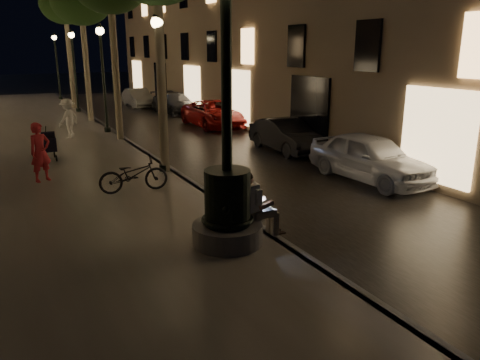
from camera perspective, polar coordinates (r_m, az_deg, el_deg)
ground at (r=21.67m, az=-14.44°, el=4.85°), size 120.00×120.00×0.00m
cobble_lane at (r=22.52m, az=-6.99°, el=5.66°), size 6.00×45.00×0.02m
promenade at (r=21.13m, az=-25.06°, el=3.86°), size 8.00×45.00×0.20m
curb_strip at (r=21.65m, az=-14.46°, el=5.11°), size 0.25×45.00×0.20m
fountain_lamppost at (r=9.06m, az=-1.55°, el=-1.76°), size 1.40×1.40×5.21m
seated_man_laptop at (r=9.42m, az=1.82°, el=-2.84°), size 1.04×0.35×1.41m
tree_third at (r=26.24m, az=-18.84°, el=19.85°), size 3.00×3.00×7.20m
tree_far at (r=32.19m, az=-20.59°, el=19.33°), size 3.00×3.00×7.50m
lamp_curb_a at (r=14.49m, az=-9.80°, el=12.80°), size 0.36×0.36×4.81m
lamp_curb_b at (r=22.23m, az=-16.42°, el=13.39°), size 0.36×0.36×4.81m
lamp_curb_c at (r=30.11m, az=-19.62°, el=13.61°), size 0.36×0.36×4.81m
lamp_curb_d at (r=38.04m, az=-21.48°, el=13.72°), size 0.36×0.36×4.81m
stroller at (r=17.36m, az=-22.36°, el=4.13°), size 0.50×1.13×1.16m
car_front at (r=14.84m, az=15.59°, el=2.70°), size 1.94×4.34×1.45m
car_second at (r=18.49m, az=5.61°, el=5.43°), size 1.42×3.86×1.26m
car_third at (r=24.30m, az=-3.12°, el=8.07°), size 2.33×4.87×1.34m
car_rear at (r=29.56m, az=-7.92°, el=9.26°), size 2.10×4.48×1.27m
car_fifth at (r=33.19m, az=-12.31°, el=9.75°), size 1.33×3.80×1.25m
pedestrian_red at (r=14.61m, az=-23.17°, el=3.13°), size 0.74×0.63×1.71m
pedestrian_white at (r=21.39m, az=-20.22°, el=7.06°), size 1.22×1.18×1.67m
bicycle at (r=12.83m, az=-12.86°, el=0.67°), size 1.88×0.81×0.96m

